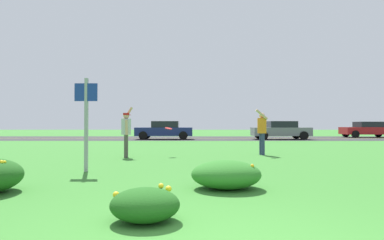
% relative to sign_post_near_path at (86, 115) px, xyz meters
% --- Properties ---
extents(ground_plane, '(120.00, 120.00, 0.00)m').
position_rel_sign_post_near_path_xyz_m(ground_plane, '(2.88, 7.00, -1.41)').
color(ground_plane, '#387A2D').
extents(highway_strip, '(120.00, 8.83, 0.01)m').
position_rel_sign_post_near_path_xyz_m(highway_strip, '(2.88, 19.25, -1.41)').
color(highway_strip, '#2D2D30').
rests_on(highway_strip, ground).
extents(highway_center_stripe, '(120.00, 0.16, 0.00)m').
position_rel_sign_post_near_path_xyz_m(highway_center_stripe, '(2.88, 19.25, -1.40)').
color(highway_center_stripe, yellow).
rests_on(highway_center_stripe, ground).
extents(daylily_clump_front_right, '(1.27, 1.03, 0.52)m').
position_rel_sign_post_near_path_xyz_m(daylily_clump_front_right, '(3.25, -2.03, -1.15)').
color(daylily_clump_front_right, '#2D7526').
rests_on(daylily_clump_front_right, ground).
extents(daylily_clump_mid_left, '(0.84, 0.71, 0.43)m').
position_rel_sign_post_near_path_xyz_m(daylily_clump_mid_left, '(2.08, -3.97, -1.21)').
color(daylily_clump_mid_left, '#1E5619').
rests_on(daylily_clump_mid_left, ground).
extents(sign_post_near_path, '(0.56, 0.10, 2.31)m').
position_rel_sign_post_near_path_xyz_m(sign_post_near_path, '(0.00, 0.00, 0.00)').
color(sign_post_near_path, '#93969B').
rests_on(sign_post_near_path, ground).
extents(person_thrower_red_cap_gray_shirt, '(0.37, 0.52, 1.82)m').
position_rel_sign_post_near_path_xyz_m(person_thrower_red_cap_gray_shirt, '(0.26, 3.39, -0.44)').
color(person_thrower_red_cap_gray_shirt, '#B2B2B7').
rests_on(person_thrower_red_cap_gray_shirt, ground).
extents(person_catcher_orange_shirt, '(0.50, 0.54, 1.76)m').
position_rel_sign_post_near_path_xyz_m(person_catcher_orange_shirt, '(5.29, 4.31, -0.43)').
color(person_catcher_orange_shirt, orange).
rests_on(person_catcher_orange_shirt, ground).
extents(frisbee_red, '(0.28, 0.27, 0.11)m').
position_rel_sign_post_near_path_xyz_m(frisbee_red, '(1.73, 3.88, -0.39)').
color(frisbee_red, red).
extents(car_red_leftmost, '(4.50, 2.00, 1.45)m').
position_rel_sign_post_near_path_xyz_m(car_red_leftmost, '(18.75, 21.24, -0.67)').
color(car_red_leftmost, maroon).
rests_on(car_red_leftmost, ground).
extents(car_gray_center_left, '(4.50, 2.00, 1.45)m').
position_rel_sign_post_near_path_xyz_m(car_gray_center_left, '(9.63, 17.27, -0.67)').
color(car_gray_center_left, slate).
rests_on(car_gray_center_left, ground).
extents(car_navy_center_right, '(4.50, 2.00, 1.45)m').
position_rel_sign_post_near_path_xyz_m(car_navy_center_right, '(0.33, 17.27, -0.67)').
color(car_navy_center_right, navy).
rests_on(car_navy_center_right, ground).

